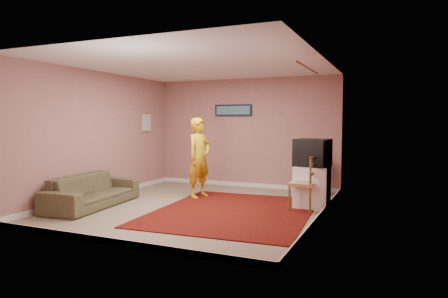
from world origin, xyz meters
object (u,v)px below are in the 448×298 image
at_px(tv_cabinet, 312,187).
at_px(crt_tv, 312,153).
at_px(person, 199,158).
at_px(chair_b, 302,177).
at_px(sofa, 93,191).
at_px(chair_a, 313,170).

relative_size(tv_cabinet, crt_tv, 1.16).
xyz_separation_m(tv_cabinet, person, (-2.35, 0.06, 0.45)).
distance_m(tv_cabinet, crt_tv, 0.63).
height_order(chair_b, sofa, chair_b).
xyz_separation_m(tv_cabinet, chair_b, (-0.12, -0.30, 0.22)).
distance_m(crt_tv, sofa, 4.11).
bearing_deg(sofa, chair_a, -57.87).
relative_size(tv_cabinet, chair_b, 1.43).
bearing_deg(tv_cabinet, chair_b, -110.71).
bearing_deg(sofa, tv_cabinet, -73.39).
bearing_deg(crt_tv, chair_a, 109.37).
height_order(crt_tv, sofa, crt_tv).
relative_size(sofa, person, 1.23).
xyz_separation_m(chair_b, sofa, (-3.63, -1.23, -0.31)).
distance_m(tv_cabinet, sofa, 4.05).
relative_size(chair_b, person, 0.32).
relative_size(crt_tv, chair_b, 1.23).
xyz_separation_m(crt_tv, chair_b, (-0.11, -0.31, -0.41)).
xyz_separation_m(tv_cabinet, chair_a, (-0.21, 1.21, 0.16)).
relative_size(tv_cabinet, chair_a, 1.52).
bearing_deg(chair_a, crt_tv, -62.34).
relative_size(chair_b, sofa, 0.26).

